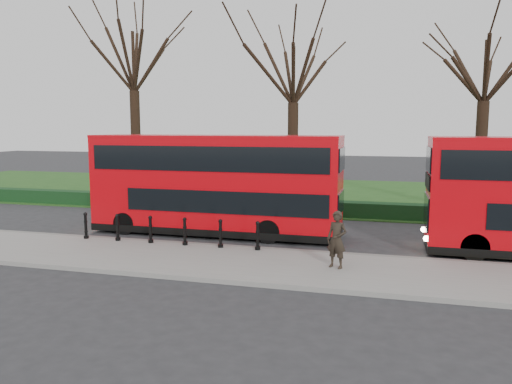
% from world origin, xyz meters
% --- Properties ---
extents(ground, '(120.00, 120.00, 0.00)m').
position_xyz_m(ground, '(0.00, 0.00, 0.00)').
color(ground, '#28282B').
rests_on(ground, ground).
extents(pavement, '(60.00, 4.00, 0.15)m').
position_xyz_m(pavement, '(0.00, -3.00, 0.07)').
color(pavement, gray).
rests_on(pavement, ground).
extents(kerb, '(60.00, 0.25, 0.16)m').
position_xyz_m(kerb, '(0.00, -1.00, 0.07)').
color(kerb, slate).
rests_on(kerb, ground).
extents(grass_verge, '(60.00, 18.00, 0.06)m').
position_xyz_m(grass_verge, '(0.00, 15.00, 0.03)').
color(grass_verge, '#204B19').
rests_on(grass_verge, ground).
extents(hedge, '(60.00, 0.90, 0.80)m').
position_xyz_m(hedge, '(0.00, 6.80, 0.40)').
color(hedge, black).
rests_on(hedge, ground).
extents(yellow_line_outer, '(60.00, 0.10, 0.01)m').
position_xyz_m(yellow_line_outer, '(0.00, -0.70, 0.01)').
color(yellow_line_outer, yellow).
rests_on(yellow_line_outer, ground).
extents(yellow_line_inner, '(60.00, 0.10, 0.01)m').
position_xyz_m(yellow_line_inner, '(0.00, -0.50, 0.01)').
color(yellow_line_inner, yellow).
rests_on(yellow_line_inner, ground).
extents(tree_left, '(7.84, 7.84, 12.25)m').
position_xyz_m(tree_left, '(-8.00, 10.00, 8.91)').
color(tree_left, black).
rests_on(tree_left, ground).
extents(tree_mid, '(6.86, 6.86, 10.71)m').
position_xyz_m(tree_mid, '(2.00, 10.00, 7.78)').
color(tree_mid, black).
rests_on(tree_mid, ground).
extents(tree_right, '(6.81, 6.81, 10.63)m').
position_xyz_m(tree_right, '(12.00, 10.00, 7.72)').
color(tree_right, black).
rests_on(tree_right, ground).
extents(bollard_row, '(7.21, 0.15, 1.00)m').
position_xyz_m(bollard_row, '(-0.59, -1.35, 0.65)').
color(bollard_row, black).
rests_on(bollard_row, pavement).
extents(bus_lead, '(10.55, 2.42, 4.20)m').
position_xyz_m(bus_lead, '(0.35, 1.38, 2.11)').
color(bus_lead, '#C5040C').
rests_on(bus_lead, ground).
extents(pedestrian, '(0.77, 0.65, 1.81)m').
position_xyz_m(pedestrian, '(5.93, -2.90, 1.05)').
color(pedestrian, black).
rests_on(pedestrian, pavement).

